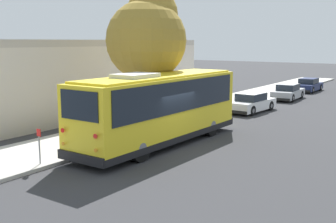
{
  "coord_description": "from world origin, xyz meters",
  "views": [
    {
      "loc": [
        -15.38,
        -10.56,
        4.78
      ],
      "look_at": [
        1.83,
        1.16,
        1.3
      ],
      "focal_mm": 45.0,
      "sensor_mm": 36.0,
      "label": 1
    }
  ],
  "objects_px": {
    "shuttle_bus": "(160,106)",
    "parked_sedan_white": "(252,103)",
    "sign_post_far": "(81,136)",
    "parked_sedan_silver": "(288,92)",
    "parked_sedan_navy": "(309,85)",
    "street_tree": "(147,35)",
    "sign_post_near": "(39,146)"
  },
  "relations": [
    {
      "from": "street_tree",
      "to": "sign_post_near",
      "type": "bearing_deg",
      "value": -175.62
    },
    {
      "from": "shuttle_bus",
      "to": "sign_post_near",
      "type": "relative_size",
      "value": 7.51
    },
    {
      "from": "parked_sedan_white",
      "to": "sign_post_near",
      "type": "bearing_deg",
      "value": 179.22
    },
    {
      "from": "parked_sedan_navy",
      "to": "shuttle_bus",
      "type": "bearing_deg",
      "value": -178.83
    },
    {
      "from": "parked_sedan_silver",
      "to": "sign_post_far",
      "type": "bearing_deg",
      "value": 174.04
    },
    {
      "from": "parked_sedan_white",
      "to": "parked_sedan_silver",
      "type": "height_order",
      "value": "parked_sedan_white"
    },
    {
      "from": "sign_post_near",
      "to": "parked_sedan_navy",
      "type": "bearing_deg",
      "value": -2.37
    },
    {
      "from": "sign_post_near",
      "to": "sign_post_far",
      "type": "height_order",
      "value": "sign_post_near"
    },
    {
      "from": "parked_sedan_silver",
      "to": "parked_sedan_navy",
      "type": "bearing_deg",
      "value": 0.2
    },
    {
      "from": "parked_sedan_navy",
      "to": "street_tree",
      "type": "height_order",
      "value": "street_tree"
    },
    {
      "from": "sign_post_near",
      "to": "shuttle_bus",
      "type": "bearing_deg",
      "value": -16.69
    },
    {
      "from": "sign_post_far",
      "to": "parked_sedan_white",
      "type": "bearing_deg",
      "value": -5.91
    },
    {
      "from": "street_tree",
      "to": "parked_sedan_silver",
      "type": "bearing_deg",
      "value": -7.35
    },
    {
      "from": "shuttle_bus",
      "to": "street_tree",
      "type": "height_order",
      "value": "street_tree"
    },
    {
      "from": "parked_sedan_white",
      "to": "parked_sedan_silver",
      "type": "bearing_deg",
      "value": 4.08
    },
    {
      "from": "parked_sedan_silver",
      "to": "street_tree",
      "type": "xyz_separation_m",
      "value": [
        -16.47,
        2.12,
        4.5
      ]
    },
    {
      "from": "parked_sedan_silver",
      "to": "parked_sedan_navy",
      "type": "height_order",
      "value": "parked_sedan_silver"
    },
    {
      "from": "shuttle_bus",
      "to": "sign_post_far",
      "type": "xyz_separation_m",
      "value": [
        -3.42,
        1.67,
        -1.02
      ]
    },
    {
      "from": "parked_sedan_silver",
      "to": "sign_post_near",
      "type": "bearing_deg",
      "value": 174.39
    },
    {
      "from": "sign_post_far",
      "to": "parked_sedan_navy",
      "type": "bearing_deg",
      "value": -2.55
    },
    {
      "from": "shuttle_bus",
      "to": "parked_sedan_navy",
      "type": "relative_size",
      "value": 2.32
    },
    {
      "from": "shuttle_bus",
      "to": "sign_post_far",
      "type": "height_order",
      "value": "shuttle_bus"
    },
    {
      "from": "parked_sedan_white",
      "to": "sign_post_far",
      "type": "xyz_separation_m",
      "value": [
        -14.49,
        1.5,
        0.22
      ]
    },
    {
      "from": "parked_sedan_silver",
      "to": "sign_post_near",
      "type": "distance_m",
      "value": 24.17
    },
    {
      "from": "parked_sedan_navy",
      "to": "sign_post_far",
      "type": "relative_size",
      "value": 3.25
    },
    {
      "from": "parked_sedan_navy",
      "to": "street_tree",
      "type": "distance_m",
      "value": 23.78
    },
    {
      "from": "shuttle_bus",
      "to": "parked_sedan_white",
      "type": "distance_m",
      "value": 11.14
    },
    {
      "from": "parked_sedan_white",
      "to": "street_tree",
      "type": "height_order",
      "value": "street_tree"
    },
    {
      "from": "parked_sedan_navy",
      "to": "sign_post_far",
      "type": "xyz_separation_m",
      "value": [
        -28.76,
        1.28,
        0.24
      ]
    },
    {
      "from": "parked_sedan_white",
      "to": "parked_sedan_navy",
      "type": "height_order",
      "value": "parked_sedan_white"
    },
    {
      "from": "parked_sedan_silver",
      "to": "parked_sedan_navy",
      "type": "distance_m",
      "value": 6.81
    },
    {
      "from": "parked_sedan_silver",
      "to": "street_tree",
      "type": "bearing_deg",
      "value": 170.69
    }
  ]
}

